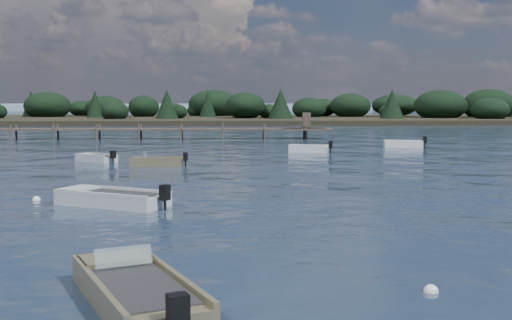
{
  "coord_description": "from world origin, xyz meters",
  "views": [
    {
      "loc": [
        -4.14,
        -18.25,
        4.05
      ],
      "look_at": [
        -2.73,
        14.0,
        1.0
      ],
      "focal_mm": 45.0,
      "sensor_mm": 36.0,
      "label": 1
    }
  ],
  "objects_px": {
    "tender_far_white": "(309,150)",
    "dinghy_mid_grey": "(112,201)",
    "jetty": "(56,130)",
    "dinghy_extra_a": "(157,163)",
    "tender_far_grey_b": "(403,145)",
    "tender_far_grey": "(96,160)",
    "dinghy_near_olive": "(137,296)"
  },
  "relations": [
    {
      "from": "tender_far_white",
      "to": "dinghy_mid_grey",
      "type": "relative_size",
      "value": 0.73
    },
    {
      "from": "dinghy_mid_grey",
      "to": "jetty",
      "type": "relative_size",
      "value": 0.07
    },
    {
      "from": "dinghy_extra_a",
      "to": "dinghy_mid_grey",
      "type": "xyz_separation_m",
      "value": [
        -0.07,
        -14.74,
        0.01
      ]
    },
    {
      "from": "tender_far_grey_b",
      "to": "tender_far_grey",
      "type": "xyz_separation_m",
      "value": [
        -23.43,
        -11.67,
        -0.03
      ]
    },
    {
      "from": "tender_far_grey_b",
      "to": "dinghy_near_olive",
      "type": "xyz_separation_m",
      "value": [
        -16.68,
        -41.08,
        -0.02
      ]
    },
    {
      "from": "tender_far_grey_b",
      "to": "dinghy_mid_grey",
      "type": "xyz_separation_m",
      "value": [
        -19.3,
        -29.05,
        -0.01
      ]
    },
    {
      "from": "tender_far_white",
      "to": "dinghy_extra_a",
      "type": "relative_size",
      "value": 0.97
    },
    {
      "from": "dinghy_extra_a",
      "to": "dinghy_mid_grey",
      "type": "bearing_deg",
      "value": -90.26
    },
    {
      "from": "tender_far_white",
      "to": "tender_far_grey",
      "type": "distance_m",
      "value": 16.43
    },
    {
      "from": "tender_far_grey_b",
      "to": "dinghy_mid_grey",
      "type": "bearing_deg",
      "value": -123.59
    },
    {
      "from": "tender_far_grey_b",
      "to": "dinghy_near_olive",
      "type": "bearing_deg",
      "value": -112.1
    },
    {
      "from": "tender_far_white",
      "to": "dinghy_mid_grey",
      "type": "height_order",
      "value": "dinghy_mid_grey"
    },
    {
      "from": "dinghy_near_olive",
      "to": "jetty",
      "type": "height_order",
      "value": "jetty"
    },
    {
      "from": "dinghy_extra_a",
      "to": "dinghy_mid_grey",
      "type": "height_order",
      "value": "dinghy_mid_grey"
    },
    {
      "from": "tender_far_white",
      "to": "jetty",
      "type": "distance_m",
      "value": 29.39
    },
    {
      "from": "jetty",
      "to": "dinghy_mid_grey",
      "type": "bearing_deg",
      "value": -72.5
    },
    {
      "from": "tender_far_grey",
      "to": "dinghy_near_olive",
      "type": "distance_m",
      "value": 30.18
    },
    {
      "from": "tender_far_grey",
      "to": "dinghy_mid_grey",
      "type": "height_order",
      "value": "dinghy_mid_grey"
    },
    {
      "from": "jetty",
      "to": "dinghy_extra_a",
      "type": "bearing_deg",
      "value": -63.88
    },
    {
      "from": "tender_far_white",
      "to": "tender_far_grey",
      "type": "height_order",
      "value": "tender_far_white"
    },
    {
      "from": "jetty",
      "to": "tender_far_grey",
      "type": "bearing_deg",
      "value": -69.64
    },
    {
      "from": "tender_far_grey_b",
      "to": "tender_far_grey",
      "type": "height_order",
      "value": "tender_far_grey_b"
    },
    {
      "from": "tender_far_grey",
      "to": "dinghy_near_olive",
      "type": "height_order",
      "value": "dinghy_near_olive"
    },
    {
      "from": "dinghy_mid_grey",
      "to": "dinghy_extra_a",
      "type": "bearing_deg",
      "value": 89.74
    },
    {
      "from": "dinghy_near_olive",
      "to": "dinghy_extra_a",
      "type": "bearing_deg",
      "value": 95.45
    },
    {
      "from": "dinghy_near_olive",
      "to": "tender_far_grey_b",
      "type": "bearing_deg",
      "value": 67.9
    },
    {
      "from": "dinghy_extra_a",
      "to": "tender_far_grey",
      "type": "relative_size",
      "value": 1.17
    },
    {
      "from": "tender_far_grey",
      "to": "dinghy_near_olive",
      "type": "bearing_deg",
      "value": -77.08
    },
    {
      "from": "dinghy_mid_grey",
      "to": "tender_far_grey_b",
      "type": "bearing_deg",
      "value": 56.41
    },
    {
      "from": "tender_far_white",
      "to": "dinghy_mid_grey",
      "type": "bearing_deg",
      "value": -113.54
    },
    {
      "from": "tender_far_grey_b",
      "to": "tender_far_white",
      "type": "bearing_deg",
      "value": -152.21
    },
    {
      "from": "tender_far_grey_b",
      "to": "dinghy_extra_a",
      "type": "distance_m",
      "value": 23.97
    }
  ]
}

